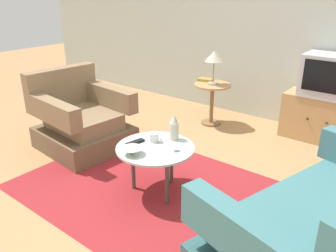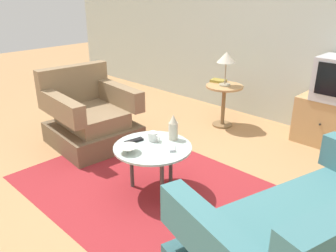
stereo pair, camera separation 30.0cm
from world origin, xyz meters
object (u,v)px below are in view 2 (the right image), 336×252
(tv_remote_dark, at_px, (134,141))
(book, at_px, (218,81))
(coffee_table, at_px, (153,151))
(armchair, at_px, (90,118))
(table_lamp, at_px, (226,59))
(bowl, at_px, (128,149))
(tv_stand, at_px, (336,124))
(mug, at_px, (153,137))
(side_table, at_px, (224,97))
(tv_remote_silver, at_px, (172,148))
(couch, at_px, (321,245))
(vase, at_px, (173,128))

(tv_remote_dark, height_order, book, book)
(coffee_table, xyz_separation_m, tv_remote_dark, (-0.19, -0.06, 0.06))
(armchair, bearing_deg, tv_remote_dark, 81.63)
(table_lamp, height_order, book, table_lamp)
(coffee_table, xyz_separation_m, book, (-0.66, 1.82, 0.17))
(coffee_table, distance_m, bowl, 0.25)
(tv_stand, relative_size, book, 4.17)
(armchair, distance_m, mug, 1.25)
(side_table, xyz_separation_m, mug, (0.41, -1.66, 0.09))
(bowl, distance_m, tv_remote_silver, 0.37)
(couch, height_order, bowl, couch)
(tv_remote_silver, height_order, book, book)
(side_table, height_order, table_lamp, table_lamp)
(book, bearing_deg, vase, -79.31)
(couch, height_order, tv_remote_silver, couch)
(table_lamp, relative_size, mug, 3.24)
(table_lamp, xyz_separation_m, bowl, (0.43, -1.97, -0.41))
(coffee_table, relative_size, mug, 5.18)
(table_lamp, xyz_separation_m, mug, (0.41, -1.66, -0.40))
(table_lamp, distance_m, book, 0.38)
(side_table, relative_size, table_lamp, 1.29)
(tv_remote_dark, relative_size, tv_remote_silver, 1.28)
(armchair, bearing_deg, tv_stand, 137.20)
(side_table, xyz_separation_m, vase, (0.52, -1.51, 0.17))
(bowl, bearing_deg, side_table, 102.44)
(couch, bearing_deg, vase, 95.54)
(armchair, xyz_separation_m, tv_remote_dark, (1.12, -0.27, 0.16))
(mug, xyz_separation_m, book, (-0.58, 1.74, 0.08))
(couch, relative_size, tv_stand, 2.02)
(side_table, bearing_deg, table_lamp, -47.21)
(armchair, height_order, bowl, armchair)
(side_table, xyz_separation_m, table_lamp, (0.00, -0.00, 0.50))
(tv_stand, relative_size, table_lamp, 2.07)
(side_table, relative_size, book, 2.61)
(armchair, distance_m, couch, 2.81)
(couch, relative_size, bowl, 10.22)
(vase, bearing_deg, couch, -10.02)
(tv_stand, bearing_deg, coffee_table, -111.03)
(tv_stand, bearing_deg, book, -168.68)
(couch, distance_m, side_table, 2.66)
(couch, xyz_separation_m, tv_remote_dark, (-1.68, -0.02, 0.16))
(bowl, relative_size, book, 0.83)
(side_table, bearing_deg, couch, -41.76)
(armchair, height_order, table_lamp, table_lamp)
(coffee_table, relative_size, table_lamp, 1.60)
(tv_stand, xyz_separation_m, table_lamp, (-1.30, -0.38, 0.62))
(table_lamp, height_order, bowl, table_lamp)
(couch, relative_size, coffee_table, 2.61)
(armchair, relative_size, couch, 0.56)
(couch, xyz_separation_m, table_lamp, (-1.98, 1.77, 0.59))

